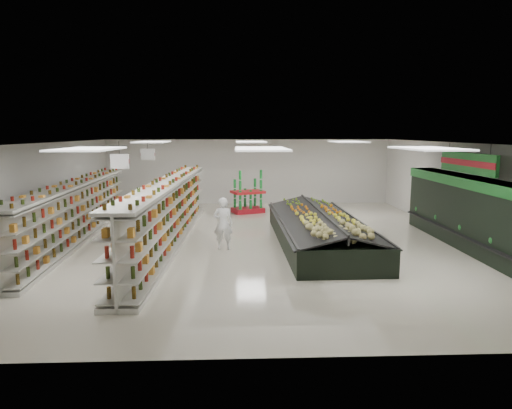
{
  "coord_description": "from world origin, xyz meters",
  "views": [
    {
      "loc": [
        -0.56,
        -14.74,
        3.54
      ],
      "look_at": [
        0.05,
        0.06,
        1.19
      ],
      "focal_mm": 32.0,
      "sensor_mm": 36.0,
      "label": 1
    }
  ],
  "objects_px": {
    "gondola_center": "(169,215)",
    "produce_island": "(319,228)",
    "soda_endcap": "(248,194)",
    "gondola_left": "(76,214)",
    "shopper_background": "(159,202)",
    "shopper_main": "(223,224)"
  },
  "relations": [
    {
      "from": "produce_island",
      "to": "soda_endcap",
      "type": "distance_m",
      "value": 6.24
    },
    {
      "from": "produce_island",
      "to": "gondola_left",
      "type": "bearing_deg",
      "value": 173.61
    },
    {
      "from": "produce_island",
      "to": "shopper_background",
      "type": "distance_m",
      "value": 6.32
    },
    {
      "from": "gondola_center",
      "to": "soda_endcap",
      "type": "distance_m",
      "value": 6.21
    },
    {
      "from": "produce_island",
      "to": "soda_endcap",
      "type": "relative_size",
      "value": 4.25
    },
    {
      "from": "shopper_background",
      "to": "produce_island",
      "type": "bearing_deg",
      "value": -101.53
    },
    {
      "from": "produce_island",
      "to": "soda_endcap",
      "type": "bearing_deg",
      "value": 110.25
    },
    {
      "from": "gondola_left",
      "to": "gondola_center",
      "type": "relative_size",
      "value": 0.94
    },
    {
      "from": "soda_endcap",
      "to": "shopper_main",
      "type": "relative_size",
      "value": 1.09
    },
    {
      "from": "soda_endcap",
      "to": "produce_island",
      "type": "bearing_deg",
      "value": -69.75
    },
    {
      "from": "gondola_left",
      "to": "shopper_background",
      "type": "bearing_deg",
      "value": 38.51
    },
    {
      "from": "gondola_left",
      "to": "gondola_center",
      "type": "bearing_deg",
      "value": -14.23
    },
    {
      "from": "gondola_center",
      "to": "shopper_main",
      "type": "relative_size",
      "value": 7.31
    },
    {
      "from": "soda_endcap",
      "to": "shopper_main",
      "type": "height_order",
      "value": "soda_endcap"
    },
    {
      "from": "shopper_main",
      "to": "gondola_center",
      "type": "bearing_deg",
      "value": -21.24
    },
    {
      "from": "soda_endcap",
      "to": "gondola_center",
      "type": "bearing_deg",
      "value": -115.18
    },
    {
      "from": "shopper_main",
      "to": "shopper_background",
      "type": "height_order",
      "value": "shopper_background"
    },
    {
      "from": "gondola_left",
      "to": "gondola_center",
      "type": "distance_m",
      "value": 3.24
    },
    {
      "from": "gondola_center",
      "to": "shopper_main",
      "type": "height_order",
      "value": "gondola_center"
    },
    {
      "from": "gondola_left",
      "to": "soda_endcap",
      "type": "xyz_separation_m",
      "value": [
        5.82,
        4.95,
        -0.03
      ]
    },
    {
      "from": "gondola_center",
      "to": "produce_island",
      "type": "relative_size",
      "value": 1.58
    },
    {
      "from": "produce_island",
      "to": "soda_endcap",
      "type": "height_order",
      "value": "soda_endcap"
    }
  ]
}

